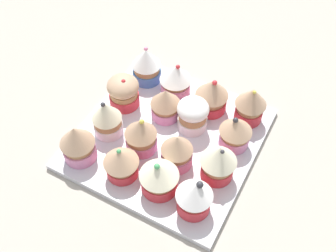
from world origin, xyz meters
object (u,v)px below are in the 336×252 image
(cupcake_12, at_px, (194,196))
(cupcake_11, at_px, (107,118))
(cupcake_0, at_px, (251,104))
(cupcake_4, at_px, (236,132))
(cupcake_10, at_px, (141,134))
(cupcake_15, at_px, (77,142))
(cupcake_1, at_px, (212,95))
(cupcake_3, at_px, (146,65))
(cupcake_14, at_px, (121,162))
(cupcake_13, at_px, (159,176))
(baking_tray, at_px, (168,138))
(cupcake_6, at_px, (165,103))
(cupcake_5, at_px, (193,114))
(cupcake_2, at_px, (176,79))
(cupcake_9, at_px, (177,150))
(cupcake_7, at_px, (124,91))
(cupcake_8, at_px, (218,161))

(cupcake_12, bearing_deg, cupcake_11, -17.88)
(cupcake_0, xyz_separation_m, cupcake_4, (0.00, 0.07, -0.01))
(cupcake_10, relative_size, cupcake_15, 0.96)
(cupcake_1, relative_size, cupcake_12, 1.07)
(cupcake_0, relative_size, cupcake_15, 1.03)
(cupcake_12, bearing_deg, cupcake_3, -45.76)
(cupcake_11, bearing_deg, cupcake_12, 162.12)
(cupcake_12, bearing_deg, cupcake_14, -0.56)
(cupcake_13, relative_size, cupcake_14, 1.07)
(cupcake_0, xyz_separation_m, cupcake_15, (0.23, 0.22, -0.00))
(cupcake_0, bearing_deg, baking_tray, 44.01)
(cupcake_11, relative_size, cupcake_13, 1.13)
(cupcake_6, bearing_deg, cupcake_11, 48.73)
(cupcake_5, bearing_deg, cupcake_15, 47.28)
(cupcake_2, relative_size, cupcake_12, 0.98)
(cupcake_9, distance_m, cupcake_11, 0.14)
(cupcake_5, height_order, cupcake_10, cupcake_10)
(cupcake_11, bearing_deg, cupcake_7, -81.10)
(cupcake_1, height_order, cupcake_6, cupcake_1)
(cupcake_0, height_order, cupcake_14, cupcake_0)
(cupcake_13, bearing_deg, cupcake_7, -41.18)
(cupcake_6, height_order, cupcake_15, cupcake_15)
(cupcake_12, distance_m, cupcake_15, 0.22)
(cupcake_9, relative_size, cupcake_14, 1.08)
(baking_tray, bearing_deg, cupcake_3, -45.56)
(cupcake_2, bearing_deg, cupcake_14, 92.54)
(cupcake_0, relative_size, cupcake_6, 1.20)
(cupcake_1, xyz_separation_m, cupcake_5, (0.01, 0.06, -0.00))
(cupcake_11, bearing_deg, cupcake_6, -131.27)
(cupcake_10, relative_size, cupcake_11, 0.93)
(cupcake_1, relative_size, cupcake_3, 0.98)
(cupcake_4, xyz_separation_m, cupcake_8, (0.00, 0.08, 0.01))
(baking_tray, height_order, cupcake_3, cupcake_3)
(cupcake_15, bearing_deg, cupcake_3, -91.48)
(cupcake_10, bearing_deg, cupcake_14, 89.82)
(cupcake_3, height_order, cupcake_10, cupcake_3)
(cupcake_7, bearing_deg, cupcake_1, -156.13)
(cupcake_8, relative_size, cupcake_15, 1.03)
(cupcake_12, height_order, cupcake_13, cupcake_12)
(cupcake_5, distance_m, cupcake_14, 0.16)
(cupcake_5, xyz_separation_m, cupcake_10, (0.06, 0.09, 0.00))
(cupcake_1, distance_m, cupcake_14, 0.22)
(cupcake_12, bearing_deg, cupcake_6, -48.54)
(cupcake_4, bearing_deg, cupcake_7, 2.58)
(cupcake_5, bearing_deg, cupcake_0, -141.91)
(cupcake_8, height_order, cupcake_10, cupcake_8)
(cupcake_8, relative_size, cupcake_12, 1.11)
(cupcake_0, relative_size, cupcake_10, 1.08)
(cupcake_7, xyz_separation_m, cupcake_10, (-0.08, 0.08, 0.00))
(cupcake_1, xyz_separation_m, cupcake_13, (0.00, 0.20, -0.00))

